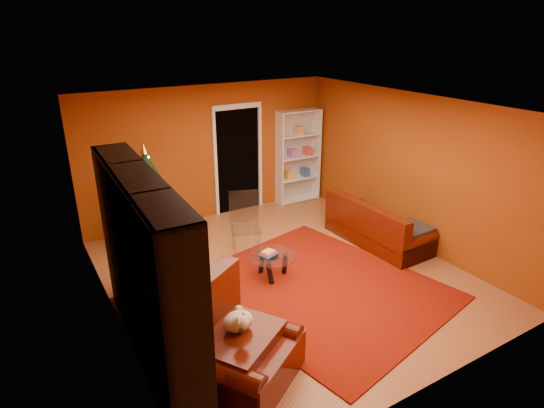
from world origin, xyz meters
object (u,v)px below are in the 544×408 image
media_unit (146,271)px  armchair (240,342)px  gift_box_green (192,231)px  coffee_table (272,266)px  dog (238,321)px  acrylic_chair (246,228)px  rug (320,288)px  christmas_tree (149,196)px  sofa (379,221)px  gift_box_teal (177,238)px  white_bookshelf (298,157)px

media_unit → armchair: size_ratio=2.44×
gift_box_green → coffee_table: size_ratio=0.33×
coffee_table → media_unit: bearing=-159.9°
media_unit → dog: size_ratio=7.21×
armchair → gift_box_green: bearing=44.8°
armchair → dog: armchair is taller
acrylic_chair → rug: bearing=-52.8°
christmas_tree → sofa: christmas_tree is taller
media_unit → sofa: bearing=13.0°
gift_box_teal → armchair: size_ratio=0.24×
gift_box_teal → dog: bearing=-98.2°
dog → sofa: 3.96m
sofa → acrylic_chair: (-2.22, 0.81, 0.07)m
gift_box_green → acrylic_chair: 1.25m
rug → coffee_table: 0.80m
christmas_tree → dog: (-0.16, -3.67, -0.19)m
gift_box_green → dog: dog is taller
sofa → acrylic_chair: size_ratio=1.98×
gift_box_teal → sofa: 3.55m
gift_box_teal → coffee_table: size_ratio=0.37×
gift_box_green → white_bookshelf: (2.69, 0.57, 0.86)m
media_unit → armchair: 1.29m
gift_box_teal → gift_box_green: size_ratio=1.13×
gift_box_green → coffee_table: coffee_table is taller
rug → white_bookshelf: (1.71, 3.17, 0.98)m
christmas_tree → gift_box_teal: christmas_tree is taller
sofa → christmas_tree: bearing=57.5°
gift_box_teal → dog: dog is taller
rug → gift_box_green: size_ratio=13.33×
white_bookshelf → dog: (-3.52, -4.09, -0.30)m
gift_box_green → sofa: (2.76, -1.88, 0.28)m
white_bookshelf → sofa: size_ratio=1.07×
sofa → gift_box_green: bearing=53.8°
armchair → dog: 0.24m
christmas_tree → coffee_table: bearing=-60.1°
gift_box_teal → rug: bearing=-61.1°
media_unit → armchair: bearing=-50.1°
rug → gift_box_teal: bearing=118.9°
dog → media_unit: bearing=98.9°
christmas_tree → gift_box_green: christmas_tree is taller
armchair → dog: size_ratio=2.96×
media_unit → coffee_table: (2.07, 0.75, -0.91)m
gift_box_green → sofa: size_ratio=0.13×
coffee_table → rug: bearing=-55.4°
gift_box_teal → acrylic_chair: 1.30m
sofa → dog: bearing=112.6°
gift_box_green → christmas_tree: bearing=167.4°
acrylic_chair → media_unit: bearing=-120.4°
christmas_tree → dog: christmas_tree is taller
gift_box_green → armchair: armchair is taller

